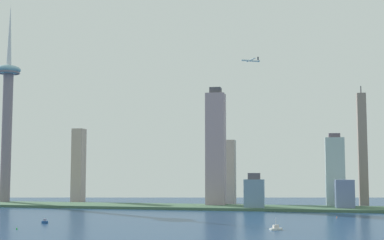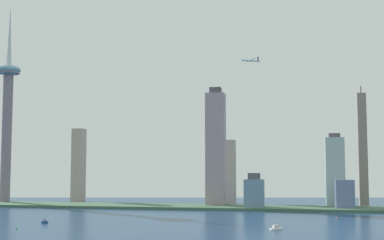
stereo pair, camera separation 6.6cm
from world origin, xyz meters
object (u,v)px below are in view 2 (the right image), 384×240
object	(u,v)px
observation_tower	(7,109)
skyscraper_6	(254,193)
skyscraper_4	(231,172)
skyscraper_1	(216,149)
skyscraper_0	(335,172)
boat_2	(45,222)
airplane	(251,60)
channel_buoy_1	(337,217)
channel_buoy_0	(17,228)
skyscraper_3	(363,150)
boat_4	(276,228)
skyscraper_5	(345,195)
skyscraper_2	(79,165)

from	to	relation	value
observation_tower	skyscraper_6	bearing A→B (deg)	-6.68
skyscraper_4	skyscraper_1	bearing A→B (deg)	-101.64
skyscraper_6	skyscraper_0	bearing A→B (deg)	26.96
boat_2	skyscraper_4	bearing A→B (deg)	-117.58
boat_2	airplane	bearing A→B (deg)	-133.95
skyscraper_0	channel_buoy_1	xyz separation A→B (m)	(-11.10, -150.19, -50.01)
skyscraper_6	channel_buoy_1	distance (m)	138.84
skyscraper_0	boat_2	size ratio (longest dim) A/B	16.35
skyscraper_6	channel_buoy_0	size ratio (longest dim) A/B	23.17
skyscraper_3	airplane	xyz separation A→B (m)	(-156.43, -64.98, 124.84)
boat_2	boat_4	xyz separation A→B (m)	(238.38, -13.39, -0.07)
skyscraper_1	airplane	distance (m)	139.22
boat_2	airplane	xyz separation A→B (m)	(199.22, 216.70, 206.35)
skyscraper_1	channel_buoy_0	world-z (taller)	skyscraper_1
skyscraper_5	boat_2	size ratio (longest dim) A/B	6.32
observation_tower	skyscraper_5	xyz separation A→B (m)	(518.14, -26.09, -130.98)
boat_4	skyscraper_1	bearing A→B (deg)	-106.24
skyscraper_2	channel_buoy_1	bearing A→B (deg)	-27.18
channel_buoy_0	airplane	world-z (taller)	airplane
skyscraper_5	observation_tower	bearing A→B (deg)	177.12
skyscraper_5	channel_buoy_1	xyz separation A→B (m)	(-20.09, -113.87, -19.22)
skyscraper_1	skyscraper_2	bearing A→B (deg)	164.31
skyscraper_1	channel_buoy_0	xyz separation A→B (m)	(-144.80, -307.47, -84.11)
skyscraper_4	airplane	xyz separation A→B (m)	(40.72, -105.11, 157.54)
skyscraper_0	skyscraper_6	distance (m)	128.52
skyscraper_2	channel_buoy_1	world-z (taller)	skyscraper_2
skyscraper_0	skyscraper_3	distance (m)	54.87
airplane	skyscraper_2	bearing A→B (deg)	-48.75
skyscraper_5	channel_buoy_0	distance (m)	430.82
skyscraper_1	channel_buoy_1	size ratio (longest dim) A/B	64.32
observation_tower	channel_buoy_1	xyz separation A→B (m)	(498.05, -139.95, -150.20)
airplane	skyscraper_4	bearing A→B (deg)	-98.42
boat_2	observation_tower	bearing A→B (deg)	-53.87
boat_2	channel_buoy_1	xyz separation A→B (m)	(303.70, 113.43, -0.35)
skyscraper_2	skyscraper_6	world-z (taller)	skyscraper_2
airplane	observation_tower	bearing A→B (deg)	-34.92
skyscraper_5	skyscraper_6	distance (m)	122.35
observation_tower	skyscraper_1	distance (m)	344.93
skyscraper_4	boat_4	world-z (taller)	skyscraper_4
skyscraper_2	channel_buoy_0	xyz separation A→B (m)	(98.72, -375.87, -60.24)
observation_tower	boat_4	bearing A→B (deg)	-31.65
airplane	skyscraper_3	bearing A→B (deg)	172.96
observation_tower	skyscraper_2	size ratio (longest dim) A/B	2.64
skyscraper_0	skyscraper_2	world-z (taller)	skyscraper_2
skyscraper_5	skyscraper_4	bearing A→B (deg)	150.24
skyscraper_1	boat_4	xyz separation A→B (m)	(94.26, -265.40, -83.54)
skyscraper_1	boat_2	xyz separation A→B (m)	(-144.13, -252.01, -83.47)
channel_buoy_0	airplane	distance (m)	396.08
skyscraper_2	skyscraper_1	bearing A→B (deg)	-15.69
skyscraper_2	channel_buoy_0	distance (m)	393.26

